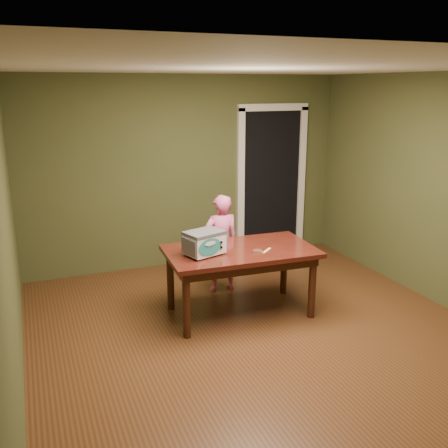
# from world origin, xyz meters

# --- Properties ---
(floor) EXTENTS (5.00, 5.00, 0.00)m
(floor) POSITION_xyz_m (0.00, 0.00, 0.00)
(floor) COLOR #5A3519
(floor) RESTS_ON ground
(room_shell) EXTENTS (4.52, 5.02, 2.61)m
(room_shell) POSITION_xyz_m (0.00, 0.00, 1.71)
(room_shell) COLOR #494C28
(room_shell) RESTS_ON ground
(doorway) EXTENTS (1.10, 0.66, 2.25)m
(doorway) POSITION_xyz_m (1.30, 2.78, 1.06)
(doorway) COLOR black
(doorway) RESTS_ON ground
(dining_table) EXTENTS (1.64, 0.98, 0.75)m
(dining_table) POSITION_xyz_m (0.01, 0.67, 0.65)
(dining_table) COLOR #3B110D
(dining_table) RESTS_ON floor
(toy_oven) EXTENTS (0.46, 0.38, 0.25)m
(toy_oven) POSITION_xyz_m (-0.41, 0.64, 0.89)
(toy_oven) COLOR #4C4F54
(toy_oven) RESTS_ON dining_table
(baking_pan) EXTENTS (0.10, 0.10, 0.02)m
(baking_pan) POSITION_xyz_m (0.13, 0.51, 0.76)
(baking_pan) COLOR silver
(baking_pan) RESTS_ON dining_table
(spatula) EXTENTS (0.15, 0.14, 0.01)m
(spatula) POSITION_xyz_m (0.24, 0.51, 0.75)
(spatula) COLOR #FFE66E
(spatula) RESTS_ON dining_table
(child) EXTENTS (0.45, 0.31, 1.21)m
(child) POSITION_xyz_m (0.06, 1.36, 0.60)
(child) COLOR pink
(child) RESTS_ON floor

